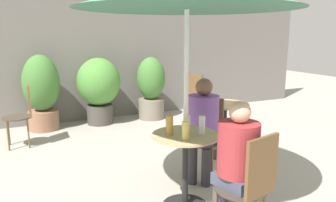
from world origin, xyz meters
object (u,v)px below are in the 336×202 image
potted_plant_2 (151,87)px  beer_glass_3 (169,125)px  beer_glass_0 (186,131)px  bistro_chair_2 (197,94)px  beer_glass_1 (202,125)px  seated_person_1 (203,121)px  seated_person_0 (236,158)px  potted_plant_1 (99,86)px  bistro_chair_1 (206,131)px  cafe_table_near (185,157)px  bistro_chair_3 (24,110)px  beer_glass_2 (187,122)px  bistro_chair_0 (251,180)px  potted_plant_0 (42,90)px  cafe_table_far (225,120)px

potted_plant_2 → beer_glass_3: bearing=-109.0°
beer_glass_0 → bistro_chair_2: bearing=58.4°
beer_glass_1 → beer_glass_0: bearing=-163.0°
bistro_chair_2 → seated_person_1: bearing=126.2°
seated_person_0 → potted_plant_1: 4.00m
bistro_chair_1 → bistro_chair_2: bearing=109.1°
potted_plant_1 → bistro_chair_1: bearing=-78.0°
cafe_table_near → bistro_chair_3: (-1.37, 2.61, 0.05)m
seated_person_0 → beer_glass_2: (-0.06, 0.73, 0.12)m
beer_glass_1 → beer_glass_2: size_ratio=1.20×
bistro_chair_3 → potted_plant_2: bearing=107.9°
seated_person_0 → potted_plant_2: potted_plant_2 is taller
bistro_chair_0 → potted_plant_2: potted_plant_2 is taller
bistro_chair_3 → beer_glass_3: bistro_chair_3 is taller
bistro_chair_0 → potted_plant_0: size_ratio=0.71×
seated_person_1 → beer_glass_1: 0.60m
beer_glass_2 → seated_person_1: bearing=39.6°
beer_glass_2 → potted_plant_1: bearing=92.3°
cafe_table_near → beer_glass_3: beer_glass_3 is taller
cafe_table_far → seated_person_0: bearing=-121.8°
bistro_chair_1 → beer_glass_2: bistro_chair_1 is taller
bistro_chair_2 → potted_plant_1: (-1.71, 0.69, 0.16)m
seated_person_1 → beer_glass_0: (-0.52, -0.57, 0.11)m
beer_glass_3 → seated_person_1: bearing=32.3°
seated_person_0 → bistro_chair_3: bearing=-78.4°
bistro_chair_3 → beer_glass_2: bistro_chair_3 is taller
bistro_chair_3 → seated_person_1: bearing=40.8°
bistro_chair_1 → beer_glass_1: bearing=-78.7°
bistro_chair_3 → seated_person_1: (1.82, -2.18, 0.15)m
beer_glass_2 → potted_plant_0: bearing=109.1°
beer_glass_0 → beer_glass_3: 0.20m
cafe_table_near → bistro_chair_0: (0.19, -0.76, 0.05)m
potted_plant_2 → bistro_chair_1: bearing=-98.6°
potted_plant_2 → beer_glass_0: bearing=-106.9°
cafe_table_near → beer_glass_3: size_ratio=4.00×
bistro_chair_2 → cafe_table_far: bearing=137.3°
cafe_table_far → bistro_chair_0: (-0.96, -1.76, 0.05)m
beer_glass_2 → bistro_chair_0: bearing=-83.5°
bistro_chair_2 → beer_glass_3: bistro_chair_2 is taller
beer_glass_0 → beer_glass_2: beer_glass_0 is taller
bistro_chair_2 → potted_plant_0: size_ratio=0.71×
seated_person_0 → potted_plant_0: bearing=-87.1°
seated_person_1 → bistro_chair_2: bearing=107.9°
seated_person_1 → potted_plant_1: (-0.49, 2.96, 0.01)m
bistro_chair_0 → beer_glass_1: 0.74m
bistro_chair_1 → beer_glass_3: bistro_chair_1 is taller
bistro_chair_3 → beer_glass_1: (1.51, -2.68, 0.28)m
cafe_table_near → beer_glass_0: bearing=-118.1°
bistro_chair_2 → potted_plant_2: size_ratio=0.76×
cafe_table_far → beer_glass_0: 1.70m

